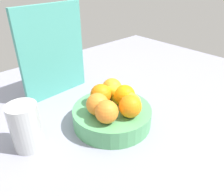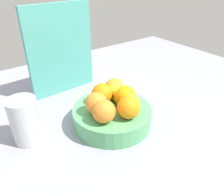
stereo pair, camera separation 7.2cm
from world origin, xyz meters
The scene contains 11 objects.
ground_plane centered at (0.00, 0.00, -1.50)cm, with size 180.00×140.00×3.00cm, color gray.
fruit_bowl centered at (-2.11, -0.82, 3.12)cm, with size 26.57×26.57×6.25cm, color #52A164.
orange_front_left centered at (-8.35, -5.13, 9.85)cm, with size 7.20×7.20×7.20cm, color orange.
orange_front_right centered at (-1.01, -7.89, 9.85)cm, with size 7.20×7.20×7.20cm, color orange.
orange_center centered at (2.63, -1.99, 9.85)cm, with size 7.20×7.20×7.20cm, color orange.
orange_back_left centered at (3.01, 4.68, 9.85)cm, with size 7.20×7.20×7.20cm, color orange.
orange_back_right centered at (-2.78, 3.98, 9.85)cm, with size 7.20×7.20×7.20cm, color orange.
orange_top_stack centered at (-7.62, 0.43, 9.85)cm, with size 7.20×7.20×7.20cm, color orange.
banana_bunch centered at (1.80, 0.43, 9.35)cm, with size 6.47×17.40×6.20cm.
cutting_board centered at (-4.21, 30.95, 18.00)cm, with size 28.00×1.80×36.00cm, color teal.
thermos_tumbler centered at (-28.15, 7.90, 7.32)cm, with size 8.75×8.75×14.65cm, color #B5B9B9.
Camera 1 is at (-45.03, -46.75, 47.55)cm, focal length 36.01 mm.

